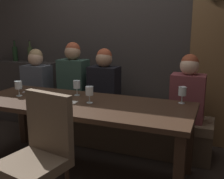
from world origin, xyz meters
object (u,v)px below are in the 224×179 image
wine_bottle_dark_red (15,53)px  wine_glass_near_left (18,85)px  chair_near_side (40,149)px  fork_on_table (29,91)px  diner_bearded (73,77)px  dining_table (81,110)px  wine_glass_far_left (182,92)px  diner_near_end (188,90)px  diner_redhead (37,78)px  wine_bottle_pale_label (30,54)px  banquette_bench (108,127)px  wine_glass_end_right (77,85)px  diner_far_end (104,82)px  wine_glass_center_front (89,91)px  espresso_cup (54,101)px

wine_bottle_dark_red → wine_glass_near_left: size_ratio=1.99×
chair_near_side → fork_on_table: 1.22m
chair_near_side → diner_bearded: 1.54m
dining_table → wine_glass_far_left: 1.01m
diner_bearded → diner_near_end: (1.43, -0.02, -0.05)m
diner_redhead → wine_bottle_pale_label: wine_bottle_pale_label is taller
dining_table → banquette_bench: (0.00, 0.70, -0.42)m
diner_near_end → wine_glass_far_left: size_ratio=4.50×
wine_bottle_pale_label → fork_on_table: wine_bottle_pale_label is taller
chair_near_side → diner_near_end: size_ratio=1.33×
diner_bearded → fork_on_table: size_ratio=4.90×
wine_glass_near_left → wine_glass_end_right: 0.62m
dining_table → diner_bearded: diner_bearded is taller
banquette_bench → diner_near_end: (0.95, -0.02, 0.57)m
banquette_bench → chair_near_side: (0.03, -1.42, 0.33)m
dining_table → wine_bottle_dark_red: wine_bottle_dark_red is taller
dining_table → wine_glass_end_right: size_ratio=13.41×
wine_glass_far_left → diner_far_end: bearing=159.8°
dining_table → banquette_bench: dining_table is taller
diner_redhead → wine_bottle_pale_label: (-0.39, 0.38, 0.27)m
chair_near_side → wine_glass_center_front: size_ratio=5.98×
diner_near_end → wine_glass_near_left: size_ratio=4.50×
diner_far_end → diner_near_end: size_ratio=1.04×
diner_near_end → espresso_cup: bearing=-144.9°
wine_bottle_pale_label → wine_glass_center_front: 1.86m
dining_table → espresso_cup: bearing=-146.8°
wine_glass_center_front → espresso_cup: wine_glass_center_front is taller
banquette_bench → diner_near_end: diner_near_end is taller
fork_on_table → chair_near_side: bearing=-28.4°
dining_table → wine_glass_near_left: bearing=-177.5°
espresso_cup → fork_on_table: 0.64m
wine_glass_far_left → wine_bottle_dark_red: bearing=164.6°
wine_bottle_pale_label → wine_glass_near_left: 1.31m
wine_bottle_dark_red → wine_bottle_pale_label: same height
chair_near_side → banquette_bench: bearing=91.4°
chair_near_side → wine_bottle_dark_red: bearing=134.5°
wine_bottle_dark_red → fork_on_table: (0.94, -0.88, -0.33)m
wine_glass_near_left → espresso_cup: wine_glass_near_left is taller
wine_glass_end_right → chair_near_side: bearing=-78.0°
banquette_bench → diner_redhead: 1.18m
wine_glass_far_left → fork_on_table: size_ratio=0.96×
wine_bottle_pale_label → wine_glass_far_left: 2.48m
chair_near_side → wine_glass_end_right: 1.01m
diner_near_end → diner_redhead: bearing=-180.0°
wine_bottle_pale_label → dining_table: bearing=-36.6°
diner_redhead → wine_glass_near_left: diner_redhead is taller
dining_table → diner_far_end: diner_far_end is taller
diner_near_end → diner_far_end: bearing=179.4°
dining_table → diner_bearded: (-0.48, 0.70, 0.19)m
fork_on_table → dining_table: bearing=6.6°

